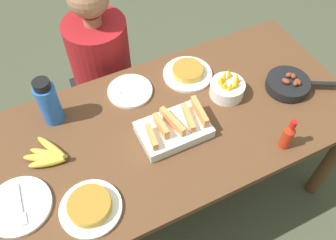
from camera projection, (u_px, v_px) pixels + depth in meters
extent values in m
plane|color=#474C38|center=(168.00, 196.00, 2.16)|extent=(14.00, 14.00, 0.00)
cube|color=brown|center=(168.00, 126.00, 1.59)|extent=(1.74, 0.81, 0.03)
cylinder|color=brown|center=(331.00, 159.00, 1.91)|extent=(0.07, 0.07, 0.70)
cylinder|color=brown|center=(0.00, 175.00, 1.85)|extent=(0.07, 0.07, 0.70)
cylinder|color=brown|center=(257.00, 76.00, 2.29)|extent=(0.07, 0.07, 0.70)
ellipsoid|color=gold|center=(53.00, 148.00, 1.48)|extent=(0.11, 0.18, 0.03)
ellipsoid|color=gold|center=(49.00, 154.00, 1.47)|extent=(0.15, 0.14, 0.03)
ellipsoid|color=gold|center=(46.00, 158.00, 1.45)|extent=(0.18, 0.12, 0.04)
ellipsoid|color=gold|center=(48.00, 162.00, 1.44)|extent=(0.16, 0.07, 0.03)
cylinder|color=#4C3819|center=(66.00, 159.00, 1.45)|extent=(0.02, 0.02, 0.04)
cube|color=silver|center=(174.00, 130.00, 1.53)|extent=(0.30, 0.20, 0.05)
cube|color=#ED8E4C|center=(152.00, 137.00, 1.45)|extent=(0.04, 0.12, 0.05)
cube|color=#ED8E4C|center=(161.00, 126.00, 1.48)|extent=(0.02, 0.11, 0.05)
cube|color=#ED8E4C|center=(173.00, 121.00, 1.50)|extent=(0.05, 0.16, 0.05)
cube|color=#ED8E4C|center=(188.00, 118.00, 1.52)|extent=(0.05, 0.14, 0.04)
cube|color=#ED8E4C|center=(199.00, 112.00, 1.53)|extent=(0.04, 0.15, 0.05)
cylinder|color=black|center=(286.00, 87.00, 1.71)|extent=(0.20, 0.20, 0.01)
cylinder|color=black|center=(288.00, 84.00, 1.69)|extent=(0.21, 0.21, 0.04)
cylinder|color=black|center=(324.00, 84.00, 1.68)|extent=(0.13, 0.09, 0.02)
ellipsoid|color=brown|center=(293.00, 76.00, 1.67)|extent=(0.03, 0.03, 0.03)
ellipsoid|color=brown|center=(286.00, 81.00, 1.65)|extent=(0.04, 0.05, 0.03)
ellipsoid|color=brown|center=(298.00, 82.00, 1.65)|extent=(0.03, 0.04, 0.03)
ellipsoid|color=brown|center=(296.00, 83.00, 1.64)|extent=(0.05, 0.05, 0.03)
ellipsoid|color=brown|center=(289.00, 75.00, 1.68)|extent=(0.03, 0.03, 0.03)
cylinder|color=white|center=(91.00, 208.00, 1.33)|extent=(0.24, 0.24, 0.02)
cylinder|color=gold|center=(90.00, 206.00, 1.31)|extent=(0.16, 0.16, 0.03)
cylinder|color=#AB7427|center=(89.00, 204.00, 1.30)|extent=(0.16, 0.16, 0.00)
cylinder|color=white|center=(188.00, 74.00, 1.76)|extent=(0.24, 0.24, 0.02)
cylinder|color=gold|center=(188.00, 71.00, 1.74)|extent=(0.15, 0.15, 0.03)
cylinder|color=#AB7427|center=(188.00, 68.00, 1.72)|extent=(0.15, 0.15, 0.00)
cylinder|color=white|center=(19.00, 206.00, 1.34)|extent=(0.25, 0.25, 0.02)
cylinder|color=#B2B2B7|center=(20.00, 198.00, 1.34)|extent=(0.02, 0.13, 0.01)
cube|color=#B2B2B7|center=(24.00, 219.00, 1.29)|extent=(0.03, 0.05, 0.00)
cylinder|color=white|center=(130.00, 91.00, 1.69)|extent=(0.21, 0.21, 0.02)
cylinder|color=#B2B2B7|center=(133.00, 94.00, 1.66)|extent=(0.09, 0.08, 0.01)
cube|color=#B2B2B7|center=(117.00, 91.00, 1.67)|extent=(0.05, 0.04, 0.00)
cylinder|color=white|center=(227.00, 89.00, 1.66)|extent=(0.16, 0.16, 0.07)
cone|color=#F4A819|center=(237.00, 78.00, 1.62)|extent=(0.04, 0.04, 0.06)
cone|color=#F4A819|center=(229.00, 73.00, 1.64)|extent=(0.05, 0.05, 0.06)
cone|color=#F4A819|center=(224.00, 76.00, 1.63)|extent=(0.04, 0.04, 0.06)
cone|color=#F4A819|center=(221.00, 80.00, 1.62)|extent=(0.05, 0.05, 0.05)
cone|color=#F4A819|center=(225.00, 85.00, 1.60)|extent=(0.05, 0.05, 0.05)
cone|color=#F4A819|center=(230.00, 86.00, 1.59)|extent=(0.04, 0.04, 0.06)
cone|color=#F4A819|center=(236.00, 83.00, 1.61)|extent=(0.05, 0.05, 0.06)
cylinder|color=blue|center=(49.00, 104.00, 1.52)|extent=(0.09, 0.09, 0.20)
cylinder|color=black|center=(41.00, 85.00, 1.43)|extent=(0.07, 0.07, 0.04)
cylinder|color=#B72814|center=(287.00, 138.00, 1.47)|extent=(0.05, 0.05, 0.10)
cone|color=#B72814|center=(291.00, 129.00, 1.42)|extent=(0.05, 0.05, 0.03)
cylinder|color=red|center=(294.00, 124.00, 1.39)|extent=(0.03, 0.03, 0.03)
cube|color=black|center=(111.00, 110.00, 2.31)|extent=(0.36, 0.36, 0.40)
cylinder|color=maroon|center=(100.00, 60.00, 1.96)|extent=(0.33, 0.33, 0.49)
cylinder|color=#9E7051|center=(92.00, 19.00, 1.75)|extent=(0.09, 0.09, 0.05)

